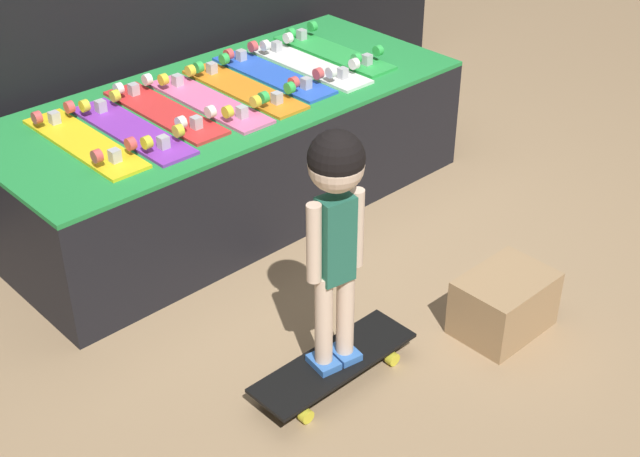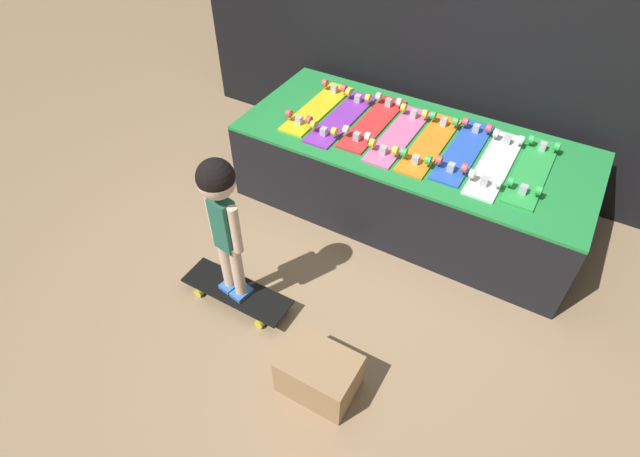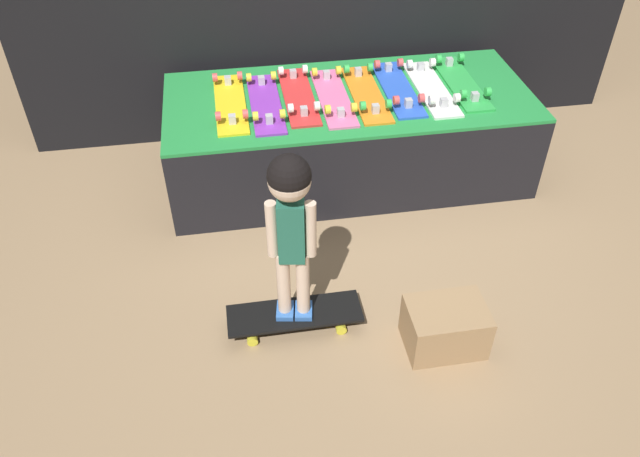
{
  "view_description": "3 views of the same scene",
  "coord_description": "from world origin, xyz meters",
  "px_view_note": "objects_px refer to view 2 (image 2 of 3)",
  "views": [
    {
      "loc": [
        -2.24,
        -2.46,
        2.22
      ],
      "look_at": [
        -0.17,
        -0.25,
        0.3
      ],
      "focal_mm": 50.0,
      "sensor_mm": 36.0,
      "label": 1
    },
    {
      "loc": [
        0.81,
        -2.02,
        2.35
      ],
      "look_at": [
        -0.22,
        -0.24,
        0.35
      ],
      "focal_mm": 28.0,
      "sensor_mm": 36.0,
      "label": 2
    },
    {
      "loc": [
        -0.73,
        -2.76,
        2.4
      ],
      "look_at": [
        -0.32,
        -0.27,
        0.25
      ],
      "focal_mm": 35.0,
      "sensor_mm": 36.0,
      "label": 3
    }
  ],
  "objects_px": {
    "skateboard_blue_on_rack": "(464,150)",
    "storage_box": "(319,374)",
    "skateboard_purple_on_rack": "(342,117)",
    "skateboard_white_on_rack": "(496,163)",
    "skateboard_yellow_on_rack": "(318,107)",
    "child": "(221,207)",
    "skateboard_orange_on_rack": "(430,143)",
    "skateboard_green_on_rack": "(532,170)",
    "skateboard_pink_on_rack": "(399,134)",
    "skateboard_on_floor": "(237,292)",
    "skateboard_red_on_rack": "(373,122)"
  },
  "relations": [
    {
      "from": "skateboard_green_on_rack",
      "to": "child",
      "type": "xyz_separation_m",
      "value": [
        -1.23,
        -1.29,
        0.15
      ]
    },
    {
      "from": "skateboard_red_on_rack",
      "to": "skateboard_blue_on_rack",
      "type": "relative_size",
      "value": 1.0
    },
    {
      "from": "skateboard_yellow_on_rack",
      "to": "skateboard_green_on_rack",
      "type": "relative_size",
      "value": 1.0
    },
    {
      "from": "skateboard_red_on_rack",
      "to": "skateboard_green_on_rack",
      "type": "bearing_deg",
      "value": 0.11
    },
    {
      "from": "skateboard_orange_on_rack",
      "to": "child",
      "type": "xyz_separation_m",
      "value": [
        -0.62,
        -1.25,
        0.15
      ]
    },
    {
      "from": "skateboard_white_on_rack",
      "to": "skateboard_green_on_rack",
      "type": "xyz_separation_m",
      "value": [
        0.2,
        0.04,
        0.0
      ]
    },
    {
      "from": "skateboard_blue_on_rack",
      "to": "skateboard_white_on_rack",
      "type": "xyz_separation_m",
      "value": [
        0.2,
        -0.03,
        0.0
      ]
    },
    {
      "from": "skateboard_blue_on_rack",
      "to": "skateboard_white_on_rack",
      "type": "distance_m",
      "value": 0.21
    },
    {
      "from": "skateboard_purple_on_rack",
      "to": "skateboard_green_on_rack",
      "type": "distance_m",
      "value": 1.23
    },
    {
      "from": "skateboard_yellow_on_rack",
      "to": "skateboard_blue_on_rack",
      "type": "xyz_separation_m",
      "value": [
        1.02,
        0.01,
        0.0
      ]
    },
    {
      "from": "skateboard_orange_on_rack",
      "to": "skateboard_green_on_rack",
      "type": "bearing_deg",
      "value": 4.03
    },
    {
      "from": "skateboard_purple_on_rack",
      "to": "skateboard_yellow_on_rack",
      "type": "bearing_deg",
      "value": 170.8
    },
    {
      "from": "skateboard_blue_on_rack",
      "to": "storage_box",
      "type": "height_order",
      "value": "skateboard_blue_on_rack"
    },
    {
      "from": "skateboard_yellow_on_rack",
      "to": "skateboard_red_on_rack",
      "type": "bearing_deg",
      "value": 3.23
    },
    {
      "from": "skateboard_orange_on_rack",
      "to": "skateboard_purple_on_rack",
      "type": "bearing_deg",
      "value": -178.61
    },
    {
      "from": "skateboard_yellow_on_rack",
      "to": "skateboard_on_floor",
      "type": "xyz_separation_m",
      "value": [
        0.2,
        -1.27,
        -0.51
      ]
    },
    {
      "from": "skateboard_red_on_rack",
      "to": "child",
      "type": "xyz_separation_m",
      "value": [
        -0.21,
        -1.29,
        0.15
      ]
    },
    {
      "from": "skateboard_purple_on_rack",
      "to": "skateboard_white_on_rack",
      "type": "xyz_separation_m",
      "value": [
        1.02,
        0.02,
        0.0
      ]
    },
    {
      "from": "skateboard_orange_on_rack",
      "to": "skateboard_green_on_rack",
      "type": "relative_size",
      "value": 1.0
    },
    {
      "from": "skateboard_pink_on_rack",
      "to": "child",
      "type": "relative_size",
      "value": 0.78
    },
    {
      "from": "storage_box",
      "to": "skateboard_red_on_rack",
      "type": "bearing_deg",
      "value": 107.53
    },
    {
      "from": "skateboard_purple_on_rack",
      "to": "skateboard_red_on_rack",
      "type": "relative_size",
      "value": 1.0
    },
    {
      "from": "skateboard_yellow_on_rack",
      "to": "child",
      "type": "xyz_separation_m",
      "value": [
        0.2,
        -1.27,
        0.15
      ]
    },
    {
      "from": "skateboard_purple_on_rack",
      "to": "skateboard_green_on_rack",
      "type": "xyz_separation_m",
      "value": [
        1.23,
        0.06,
        0.0
      ]
    },
    {
      "from": "skateboard_on_floor",
      "to": "skateboard_pink_on_rack",
      "type": "bearing_deg",
      "value": 71.53
    },
    {
      "from": "skateboard_blue_on_rack",
      "to": "skateboard_on_floor",
      "type": "relative_size",
      "value": 1.08
    },
    {
      "from": "skateboard_purple_on_rack",
      "to": "skateboard_pink_on_rack",
      "type": "distance_m",
      "value": 0.41
    },
    {
      "from": "skateboard_purple_on_rack",
      "to": "child",
      "type": "distance_m",
      "value": 1.25
    },
    {
      "from": "skateboard_purple_on_rack",
      "to": "skateboard_blue_on_rack",
      "type": "xyz_separation_m",
      "value": [
        0.82,
        0.05,
        0.0
      ]
    },
    {
      "from": "skateboard_purple_on_rack",
      "to": "skateboard_on_floor",
      "type": "xyz_separation_m",
      "value": [
        -0.01,
        -1.24,
        -0.51
      ]
    },
    {
      "from": "skateboard_yellow_on_rack",
      "to": "skateboard_orange_on_rack",
      "type": "height_order",
      "value": "same"
    },
    {
      "from": "skateboard_red_on_rack",
      "to": "skateboard_white_on_rack",
      "type": "xyz_separation_m",
      "value": [
        0.82,
        -0.04,
        0.0
      ]
    },
    {
      "from": "skateboard_orange_on_rack",
      "to": "child",
      "type": "distance_m",
      "value": 1.4
    },
    {
      "from": "skateboard_purple_on_rack",
      "to": "skateboard_white_on_rack",
      "type": "relative_size",
      "value": 1.0
    },
    {
      "from": "skateboard_pink_on_rack",
      "to": "skateboard_on_floor",
      "type": "height_order",
      "value": "skateboard_pink_on_rack"
    },
    {
      "from": "skateboard_yellow_on_rack",
      "to": "skateboard_pink_on_rack",
      "type": "xyz_separation_m",
      "value": [
        0.61,
        -0.03,
        0.0
      ]
    },
    {
      "from": "skateboard_purple_on_rack",
      "to": "skateboard_on_floor",
      "type": "distance_m",
      "value": 1.34
    },
    {
      "from": "skateboard_orange_on_rack",
      "to": "storage_box",
      "type": "bearing_deg",
      "value": -87.2
    },
    {
      "from": "skateboard_on_floor",
      "to": "storage_box",
      "type": "height_order",
      "value": "storage_box"
    },
    {
      "from": "child",
      "to": "skateboard_red_on_rack",
      "type": "bearing_deg",
      "value": 90.26
    },
    {
      "from": "skateboard_red_on_rack",
      "to": "skateboard_green_on_rack",
      "type": "height_order",
      "value": "same"
    },
    {
      "from": "storage_box",
      "to": "skateboard_on_floor",
      "type": "bearing_deg",
      "value": 161.29
    },
    {
      "from": "skateboard_purple_on_rack",
      "to": "skateboard_white_on_rack",
      "type": "bearing_deg",
      "value": 0.98
    },
    {
      "from": "child",
      "to": "storage_box",
      "type": "distance_m",
      "value": 0.95
    },
    {
      "from": "skateboard_yellow_on_rack",
      "to": "child",
      "type": "bearing_deg",
      "value": -81.06
    },
    {
      "from": "skateboard_green_on_rack",
      "to": "child",
      "type": "height_order",
      "value": "child"
    },
    {
      "from": "skateboard_yellow_on_rack",
      "to": "skateboard_white_on_rack",
      "type": "distance_m",
      "value": 1.23
    },
    {
      "from": "skateboard_red_on_rack",
      "to": "storage_box",
      "type": "relative_size",
      "value": 1.92
    },
    {
      "from": "skateboard_purple_on_rack",
      "to": "skateboard_orange_on_rack",
      "type": "bearing_deg",
      "value": 1.39
    },
    {
      "from": "skateboard_purple_on_rack",
      "to": "child",
      "type": "bearing_deg",
      "value": -90.25
    }
  ]
}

